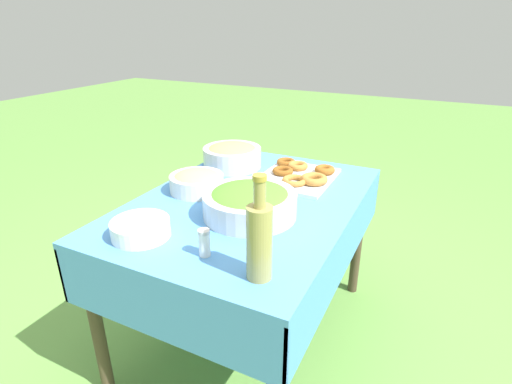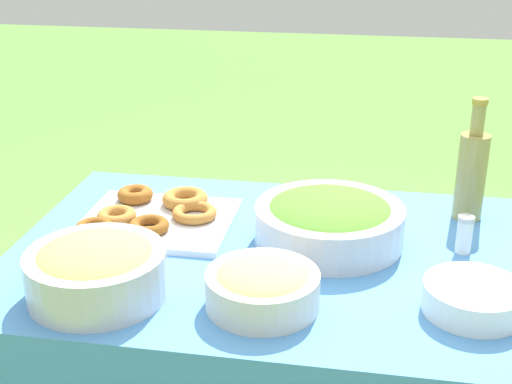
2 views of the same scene
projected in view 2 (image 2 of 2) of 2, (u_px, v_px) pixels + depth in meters
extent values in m
cube|color=#4C8CD1|center=(270.00, 256.00, 1.69)|extent=(1.23, 0.86, 0.02)
cube|color=#4C8CD1|center=(291.00, 227.00, 2.12)|extent=(1.23, 0.01, 0.22)
cube|color=#4C8CD1|center=(37.00, 279.00, 1.83)|extent=(0.01, 0.86, 0.22)
cylinder|color=#473828|center=(476.00, 322.00, 2.08)|extent=(0.05, 0.05, 0.69)
cylinder|color=#473828|center=(114.00, 289.00, 2.25)|extent=(0.05, 0.05, 0.69)
cylinder|color=silver|center=(329.00, 224.00, 1.71)|extent=(0.36, 0.36, 0.09)
ellipsoid|color=#51892D|center=(330.00, 212.00, 1.70)|extent=(0.32, 0.32, 0.07)
cylinder|color=silver|center=(263.00, 290.00, 1.45)|extent=(0.23, 0.23, 0.07)
ellipsoid|color=tan|center=(263.00, 280.00, 1.44)|extent=(0.21, 0.21, 0.07)
cube|color=silver|center=(158.00, 221.00, 1.82)|extent=(0.38, 0.32, 0.02)
torus|color=brown|center=(149.00, 226.00, 1.75)|extent=(0.13, 0.13, 0.03)
torus|color=#B27533|center=(185.00, 199.00, 1.89)|extent=(0.13, 0.13, 0.03)
torus|color=#B27533|center=(195.00, 213.00, 1.82)|extent=(0.16, 0.16, 0.03)
torus|color=#B27533|center=(117.00, 216.00, 1.80)|extent=(0.11, 0.11, 0.03)
torus|color=#93561E|center=(135.00, 194.00, 1.92)|extent=(0.11, 0.11, 0.03)
torus|color=brown|center=(94.00, 228.00, 1.73)|extent=(0.10, 0.10, 0.03)
cylinder|color=white|center=(472.00, 309.00, 1.44)|extent=(0.20, 0.20, 0.01)
cylinder|color=white|center=(473.00, 303.00, 1.43)|extent=(0.20, 0.20, 0.01)
cylinder|color=white|center=(473.00, 298.00, 1.43)|extent=(0.20, 0.20, 0.01)
cylinder|color=white|center=(474.00, 293.00, 1.43)|extent=(0.20, 0.20, 0.01)
cylinder|color=white|center=(475.00, 288.00, 1.42)|extent=(0.20, 0.20, 0.01)
cylinder|color=#998E4C|center=(471.00, 177.00, 1.82)|extent=(0.08, 0.08, 0.23)
cylinder|color=#998E4C|center=(478.00, 120.00, 1.76)|extent=(0.03, 0.03, 0.08)
cylinder|color=#A58C33|center=(480.00, 101.00, 1.75)|extent=(0.04, 0.04, 0.02)
cylinder|color=silver|center=(97.00, 274.00, 1.48)|extent=(0.29, 0.29, 0.10)
ellipsoid|color=#ADCC59|center=(95.00, 259.00, 1.47)|extent=(0.26, 0.26, 0.07)
cylinder|color=white|center=(464.00, 237.00, 1.67)|extent=(0.04, 0.04, 0.08)
cylinder|color=silver|center=(466.00, 219.00, 1.65)|extent=(0.04, 0.04, 0.01)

